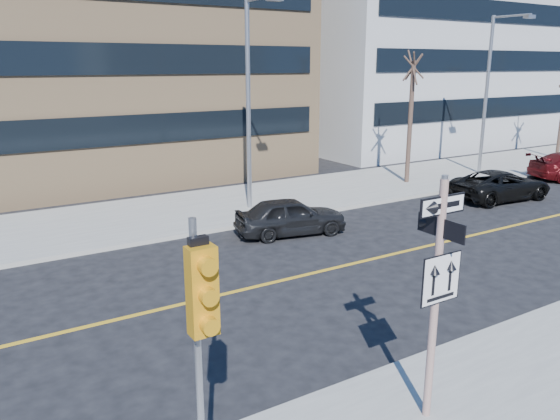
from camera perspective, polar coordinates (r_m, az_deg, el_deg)
ground at (r=11.63m, az=5.75°, el=-14.95°), size 120.00×120.00×0.00m
far_sidewalk at (r=31.88m, az=18.64°, el=3.89°), size 66.00×6.00×0.15m
road_centerline at (r=22.53m, az=24.24°, el=-1.23°), size 40.00×0.14×0.01m
sign_pole at (r=8.91m, az=16.07°, el=-7.75°), size 0.92×0.92×4.06m
traffic_signal at (r=6.36m, az=-8.17°, el=-10.92°), size 0.32×0.45×4.00m
parked_car_a at (r=19.02m, az=1.11°, el=-0.64°), size 2.33×4.12×1.32m
parked_car_c at (r=25.88m, az=22.07°, el=2.44°), size 2.60×4.86×1.30m
streetlight_a at (r=21.33m, az=-3.04°, el=12.20°), size 0.55×2.25×8.00m
streetlight_b at (r=30.61m, az=21.19°, el=12.09°), size 0.55×2.25×8.00m
street_tree_west at (r=27.19m, az=13.76°, el=14.03°), size 1.80×1.80×6.35m
building_brick at (r=34.10m, az=-18.65°, el=19.67°), size 18.00×18.00×18.00m
building_grey_mid at (r=44.00m, az=12.33°, el=16.91°), size 20.00×16.00×15.00m
building_grey_far at (r=62.04m, az=25.07°, el=15.71°), size 18.00×18.00×16.00m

